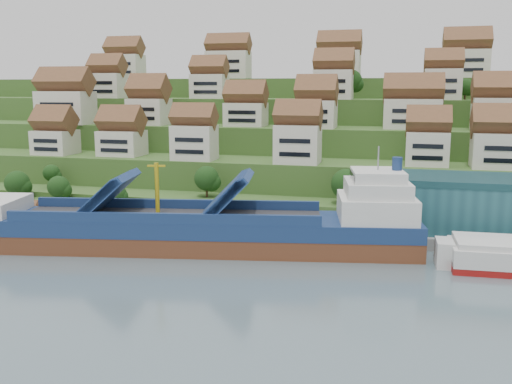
# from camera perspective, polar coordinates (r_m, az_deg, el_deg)

# --- Properties ---
(ground) EXTENTS (300.00, 300.00, 0.00)m
(ground) POSITION_cam_1_polar(r_m,az_deg,el_deg) (99.81, 0.74, -6.07)
(ground) COLOR slate
(ground) RESTS_ON ground
(quay) EXTENTS (180.00, 14.00, 2.20)m
(quay) POSITION_cam_1_polar(r_m,az_deg,el_deg) (111.37, 12.69, -3.99)
(quay) COLOR gray
(quay) RESTS_ON ground
(pebble_beach) EXTENTS (45.00, 20.00, 1.00)m
(pebble_beach) POSITION_cam_1_polar(r_m,az_deg,el_deg) (135.33, -22.55, -2.25)
(pebble_beach) COLOR gray
(pebble_beach) RESTS_ON ground
(hillside) EXTENTS (260.00, 128.00, 31.00)m
(hillside) POSITION_cam_1_polar(r_m,az_deg,el_deg) (198.60, 7.92, 5.24)
(hillside) COLOR #2D4C1E
(hillside) RESTS_ON ground
(hillside_village) EXTENTS (154.77, 63.37, 28.71)m
(hillside_village) POSITION_cam_1_polar(r_m,az_deg,el_deg) (155.30, 6.95, 8.90)
(hillside_village) COLOR silver
(hillside_village) RESTS_ON ground
(hillside_trees) EXTENTS (141.52, 62.53, 30.02)m
(hillside_trees) POSITION_cam_1_polar(r_m,az_deg,el_deg) (139.26, 3.95, 5.29)
(hillside_trees) COLOR #1B4115
(hillside_trees) RESTS_ON ground
(flagpole) EXTENTS (1.28, 0.16, 8.00)m
(flagpole) POSITION_cam_1_polar(r_m,az_deg,el_deg) (105.26, 11.69, -1.55)
(flagpole) COLOR gray
(flagpole) RESTS_ON quay
(beach_huts) EXTENTS (14.40, 3.70, 2.20)m
(beach_huts) POSITION_cam_1_polar(r_m,az_deg,el_deg) (135.25, -23.59, -1.64)
(beach_huts) COLOR white
(beach_huts) RESTS_ON pebble_beach
(cargo_ship) EXTENTS (83.72, 27.44, 18.42)m
(cargo_ship) POSITION_cam_1_polar(r_m,az_deg,el_deg) (101.71, -6.14, -3.79)
(cargo_ship) COLOR brown
(cargo_ship) RESTS_ON ground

